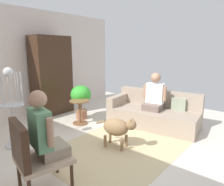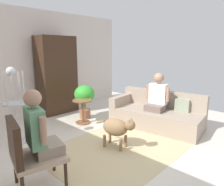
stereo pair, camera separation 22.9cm
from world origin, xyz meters
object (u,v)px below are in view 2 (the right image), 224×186
(round_end_table, at_px, (83,110))
(person_on_armchair, at_px, (39,129))
(person_on_couch, at_px, (157,95))
(armchair, at_px, (27,151))
(bird_cage_stand, at_px, (14,104))
(dog, at_px, (117,128))
(couch, at_px, (156,114))
(potted_plant, at_px, (85,97))
(armoire_cabinet, at_px, (57,75))

(round_end_table, bearing_deg, person_on_armchair, -141.65)
(person_on_couch, bearing_deg, armchair, -179.61)
(bird_cage_stand, bearing_deg, person_on_armchair, -101.19)
(round_end_table, bearing_deg, dog, -104.69)
(round_end_table, bearing_deg, couch, -52.32)
(couch, bearing_deg, bird_cage_stand, 151.57)
(dog, distance_m, potted_plant, 1.87)
(couch, xyz_separation_m, armoire_cabinet, (-0.95, 2.66, 0.79))
(person_on_couch, distance_m, armoire_cabinet, 2.87)
(armchair, relative_size, bird_cage_stand, 0.65)
(couch, bearing_deg, potted_plant, 115.43)
(armchair, bearing_deg, person_on_armchair, -12.89)
(dog, bearing_deg, potted_plant, 68.87)
(armchair, relative_size, person_on_armchair, 1.10)
(round_end_table, height_order, bird_cage_stand, bird_cage_stand)
(round_end_table, height_order, potted_plant, potted_plant)
(person_on_armchair, bearing_deg, couch, 1.79)
(armchair, xyz_separation_m, person_on_couch, (3.07, 0.02, 0.22))
(person_on_armchair, distance_m, potted_plant, 2.78)
(person_on_couch, height_order, armoire_cabinet, armoire_cabinet)
(armchair, height_order, dog, armchair)
(round_end_table, bearing_deg, potted_plant, 42.93)
(person_on_armchair, height_order, bird_cage_stand, bird_cage_stand)
(couch, height_order, person_on_couch, person_on_couch)
(bird_cage_stand, bearing_deg, person_on_couch, -29.30)
(couch, xyz_separation_m, potted_plant, (-0.79, 1.65, 0.29))
(person_on_couch, height_order, person_on_armchair, person_on_armchair)
(round_end_table, relative_size, armoire_cabinet, 0.28)
(dog, bearing_deg, person_on_couch, 1.89)
(person_on_couch, distance_m, potted_plant, 1.86)
(couch, distance_m, armoire_cabinet, 2.93)
(person_on_couch, bearing_deg, bird_cage_stand, 150.70)
(couch, bearing_deg, round_end_table, 127.68)
(dog, xyz_separation_m, armoire_cabinet, (0.50, 2.74, 0.68))
(armoire_cabinet, bearing_deg, dog, -100.42)
(person_on_armchair, relative_size, armoire_cabinet, 0.40)
(armchair, height_order, person_on_armchair, person_on_armchair)
(armoire_cabinet, bearing_deg, person_on_armchair, -125.90)
(person_on_couch, bearing_deg, person_on_armchair, -178.92)
(dog, bearing_deg, person_on_armchair, -179.69)
(round_end_table, bearing_deg, person_on_couch, -53.77)
(person_on_couch, relative_size, armoire_cabinet, 0.40)
(couch, bearing_deg, person_on_couch, -127.07)
(person_on_couch, bearing_deg, couch, 52.93)
(armchair, height_order, potted_plant, armchair)
(round_end_table, bearing_deg, bird_cage_stand, 178.46)
(bird_cage_stand, xyz_separation_m, armoire_cabinet, (1.69, 1.23, 0.29))
(couch, relative_size, armoire_cabinet, 1.01)
(person_on_couch, relative_size, person_on_armchair, 0.99)
(potted_plant, bearing_deg, armoire_cabinet, 99.51)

